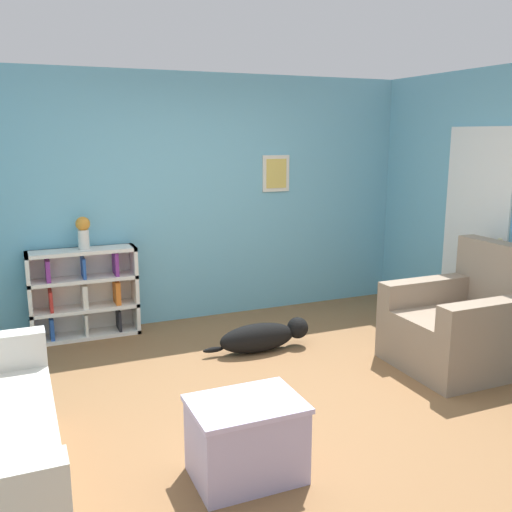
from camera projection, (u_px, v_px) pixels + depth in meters
ground_plane at (277, 402)px, 4.29m from camera, size 14.00×14.00×0.00m
wall_back at (188, 199)px, 6.04m from camera, size 5.60×0.13×2.60m
bookshelf at (84, 293)px, 5.61m from camera, size 1.03×0.28×0.89m
recliner_chair at (466, 325)px, 4.93m from camera, size 1.06×0.95×1.05m
coffee_table at (246, 437)px, 3.31m from camera, size 0.64×0.47×0.48m
dog at (263, 336)px, 5.28m from camera, size 1.03×0.24×0.28m
vase at (83, 231)px, 5.47m from camera, size 0.14×0.14×0.32m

